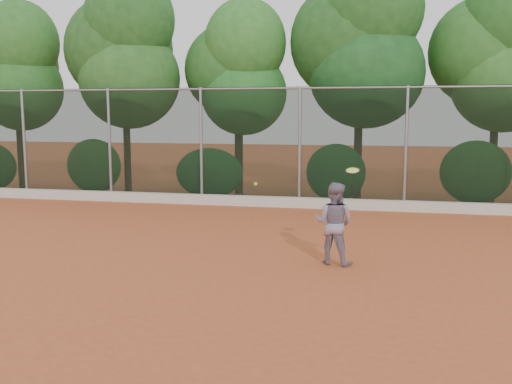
# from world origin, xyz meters

# --- Properties ---
(ground) EXTENTS (80.00, 80.00, 0.00)m
(ground) POSITION_xyz_m (0.00, 0.00, 0.00)
(ground) COLOR #B5522A
(ground) RESTS_ON ground
(concrete_curb) EXTENTS (24.00, 0.20, 0.30)m
(concrete_curb) POSITION_xyz_m (0.00, 6.82, 0.15)
(concrete_curb) COLOR beige
(concrete_curb) RESTS_ON ground
(tennis_player) EXTENTS (0.86, 0.75, 1.50)m
(tennis_player) POSITION_xyz_m (1.51, 0.75, 0.75)
(tennis_player) COLOR gray
(tennis_player) RESTS_ON ground
(chainlink_fence) EXTENTS (24.09, 0.09, 3.50)m
(chainlink_fence) POSITION_xyz_m (-0.00, 7.00, 1.86)
(chainlink_fence) COLOR black
(chainlink_fence) RESTS_ON ground
(foliage_backdrop) EXTENTS (23.70, 3.63, 7.55)m
(foliage_backdrop) POSITION_xyz_m (-0.55, 8.98, 4.40)
(foliage_backdrop) COLOR #452D1A
(foliage_backdrop) RESTS_ON ground
(tennis_racket) EXTENTS (0.28, 0.27, 0.54)m
(tennis_racket) POSITION_xyz_m (1.82, 0.73, 1.69)
(tennis_racket) COLOR black
(tennis_racket) RESTS_ON ground
(tennis_ball_in_flight) EXTENTS (0.07, 0.07, 0.07)m
(tennis_ball_in_flight) POSITION_xyz_m (0.10, 0.51, 1.47)
(tennis_ball_in_flight) COLOR #AEC92D
(tennis_ball_in_flight) RESTS_ON ground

